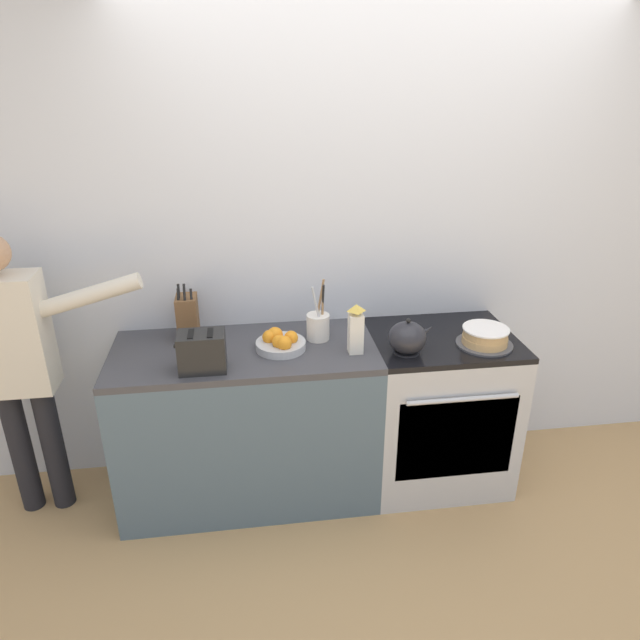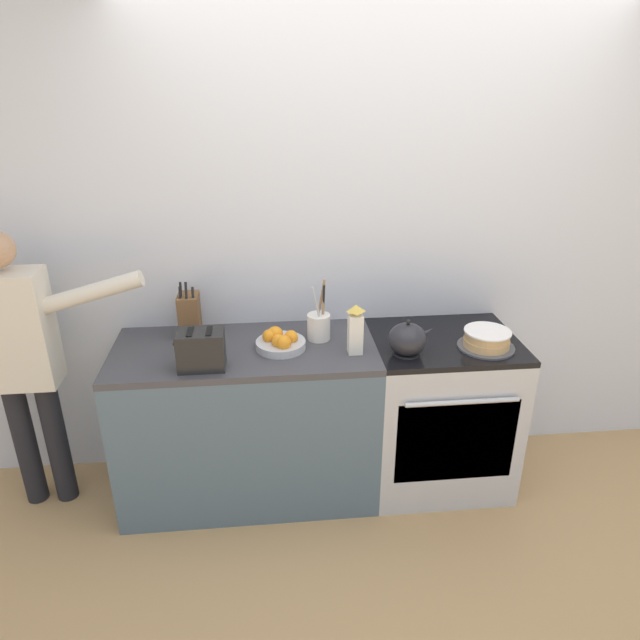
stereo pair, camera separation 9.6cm
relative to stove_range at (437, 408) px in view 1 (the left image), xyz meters
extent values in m
plane|color=tan|center=(-0.34, -0.31, -0.44)|extent=(16.00, 16.00, 0.00)
cube|color=silver|center=(-0.34, 0.33, 0.86)|extent=(8.00, 0.04, 2.60)
cube|color=#4C6070|center=(-1.05, 0.00, -0.02)|extent=(1.34, 0.62, 0.85)
cube|color=#3D3D42|center=(-1.05, 0.00, 0.42)|extent=(1.34, 0.62, 0.03)
cube|color=#B7BABF|center=(0.00, 0.00, -0.02)|extent=(0.76, 0.62, 0.85)
cube|color=black|center=(0.00, -0.30, 0.01)|extent=(0.62, 0.01, 0.47)
cylinder|color=#B7BABF|center=(0.00, -0.33, 0.26)|extent=(0.57, 0.02, 0.02)
cube|color=black|center=(0.00, 0.00, 0.43)|extent=(0.76, 0.62, 0.03)
cylinder|color=#4C4C51|center=(0.17, -0.12, 0.45)|extent=(0.29, 0.29, 0.01)
cylinder|color=tan|center=(0.17, -0.12, 0.47)|extent=(0.23, 0.23, 0.04)
cylinder|color=tan|center=(0.17, -0.12, 0.51)|extent=(0.22, 0.22, 0.04)
cylinder|color=white|center=(0.17, -0.12, 0.53)|extent=(0.23, 0.23, 0.01)
cylinder|color=#232328|center=(-0.25, -0.15, 0.44)|extent=(0.13, 0.13, 0.01)
ellipsoid|color=#232328|center=(-0.25, -0.15, 0.52)|extent=(0.19, 0.19, 0.16)
cone|color=#232328|center=(-0.16, -0.15, 0.55)|extent=(0.09, 0.04, 0.08)
sphere|color=black|center=(-0.25, -0.15, 0.61)|extent=(0.02, 0.02, 0.02)
cube|color=brown|center=(-1.33, 0.17, 0.56)|extent=(0.11, 0.14, 0.23)
cylinder|color=black|center=(-1.36, 0.14, 0.70)|extent=(0.01, 0.03, 0.06)
cylinder|color=black|center=(-1.33, 0.14, 0.71)|extent=(0.01, 0.04, 0.08)
cylinder|color=black|center=(-1.30, 0.14, 0.70)|extent=(0.01, 0.03, 0.06)
cylinder|color=black|center=(-1.36, 0.17, 0.71)|extent=(0.01, 0.03, 0.07)
cylinder|color=silver|center=(-0.66, 0.07, 0.51)|extent=(0.12, 0.12, 0.14)
cylinder|color=black|center=(-0.64, 0.07, 0.62)|extent=(0.01, 0.07, 0.26)
cylinder|color=#A37A51|center=(-0.64, 0.07, 0.62)|extent=(0.01, 0.05, 0.26)
cylinder|color=#A37A51|center=(-0.65, 0.09, 0.63)|extent=(0.05, 0.03, 0.28)
cylinder|color=#B7BABF|center=(-0.67, 0.05, 0.61)|extent=(0.06, 0.03, 0.25)
cylinder|color=#B7BABF|center=(-0.87, -0.02, 0.46)|extent=(0.25, 0.25, 0.04)
sphere|color=orange|center=(-0.88, -0.07, 0.50)|extent=(0.07, 0.07, 0.07)
sphere|color=orange|center=(-0.81, -0.02, 0.50)|extent=(0.07, 0.07, 0.07)
sphere|color=orange|center=(-0.92, 0.00, 0.50)|extent=(0.07, 0.07, 0.07)
sphere|color=orange|center=(-0.89, 0.01, 0.50)|extent=(0.08, 0.08, 0.08)
sphere|color=orange|center=(-0.85, -0.09, 0.50)|extent=(0.08, 0.08, 0.08)
cube|color=black|center=(-1.24, -0.19, 0.53)|extent=(0.22, 0.15, 0.19)
cube|color=black|center=(-1.29, -0.19, 0.63)|extent=(0.03, 0.10, 0.00)
cube|color=black|center=(-1.20, -0.19, 0.63)|extent=(0.03, 0.10, 0.00)
cube|color=black|center=(-1.36, -0.19, 0.57)|extent=(0.02, 0.02, 0.01)
cube|color=white|center=(-0.50, -0.11, 0.54)|extent=(0.07, 0.07, 0.20)
pyramid|color=#E0BC4C|center=(-0.50, -0.11, 0.68)|extent=(0.07, 0.07, 0.04)
cylinder|color=black|center=(-2.23, 0.03, -0.08)|extent=(0.11, 0.11, 0.72)
cylinder|color=black|center=(-2.07, 0.03, -0.08)|extent=(0.11, 0.11, 0.72)
cube|color=beige|center=(-2.15, 0.03, 0.58)|extent=(0.34, 0.20, 0.60)
cylinder|color=beige|center=(-1.76, 0.03, 0.76)|extent=(0.51, 0.08, 0.21)
camera|label=1|loc=(-1.03, -2.61, 1.73)|focal=32.00mm
camera|label=2|loc=(-0.93, -2.62, 1.73)|focal=32.00mm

